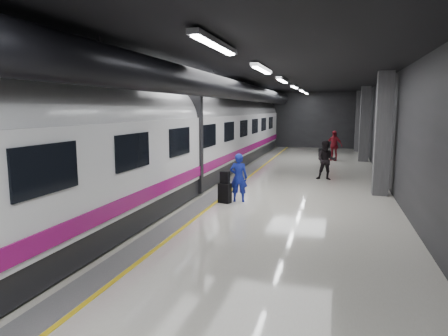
% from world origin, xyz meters
% --- Properties ---
extents(ground, '(40.00, 40.00, 0.00)m').
position_xyz_m(ground, '(0.00, 0.00, 0.00)').
color(ground, silver).
rests_on(ground, ground).
extents(platform_hall, '(10.02, 40.02, 4.51)m').
position_xyz_m(platform_hall, '(-0.29, 0.96, 3.54)').
color(platform_hall, black).
rests_on(platform_hall, ground).
extents(train, '(3.05, 38.00, 4.05)m').
position_xyz_m(train, '(-3.25, -0.00, 2.07)').
color(train, black).
rests_on(train, ground).
extents(traveler_main, '(0.65, 0.46, 1.67)m').
position_xyz_m(traveler_main, '(-0.25, -0.52, 0.83)').
color(traveler_main, '#192FBF').
rests_on(traveler_main, ground).
extents(suitcase_main, '(0.47, 0.36, 0.67)m').
position_xyz_m(suitcase_main, '(-0.65, -0.84, 0.33)').
color(suitcase_main, black).
rests_on(suitcase_main, ground).
extents(shoulder_bag, '(0.34, 0.23, 0.41)m').
position_xyz_m(shoulder_bag, '(-0.65, -0.83, 0.88)').
color(shoulder_bag, black).
rests_on(shoulder_bag, suitcase_main).
extents(traveler_far_a, '(0.90, 0.73, 1.77)m').
position_xyz_m(traveler_far_a, '(2.53, 4.67, 0.88)').
color(traveler_far_a, black).
rests_on(traveler_far_a, ground).
extents(traveler_far_b, '(1.17, 0.85, 1.85)m').
position_xyz_m(traveler_far_b, '(2.81, 11.87, 0.92)').
color(traveler_far_b, maroon).
rests_on(traveler_far_b, ground).
extents(suitcase_far, '(0.43, 0.33, 0.56)m').
position_xyz_m(suitcase_far, '(2.03, 13.90, 0.28)').
color(suitcase_far, black).
rests_on(suitcase_far, ground).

